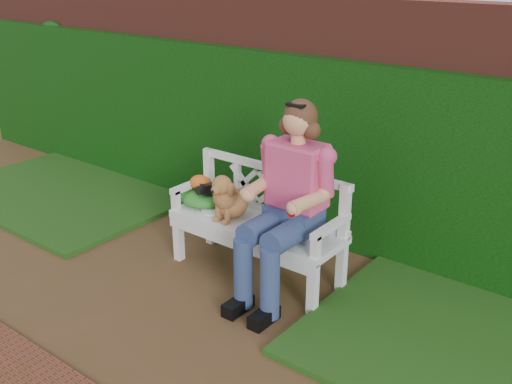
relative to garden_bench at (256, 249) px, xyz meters
The scene contains 12 objects.
ground 0.87m from the garden_bench, 117.24° to the right, with size 60.00×60.00×0.00m, color brown.
brick_wall 1.49m from the garden_bench, 108.48° to the left, with size 10.00×0.30×2.20m, color brown.
ivy_hedge 1.18m from the garden_bench, 112.44° to the left, with size 10.00×0.18×1.70m, color #13550E.
grass_left 2.80m from the garden_bench, behind, with size 2.60×2.00×0.05m, color #1C4114.
grass_right 2.03m from the garden_bench, ahead, with size 2.60×2.00×0.05m, color #1C4114.
garden_bench is the anchor object (origin of this frame).
seated_woman 0.67m from the garden_bench, ahead, with size 0.68×0.90×1.60m, color #CA4D53, non-canonical shape.
dog 0.50m from the garden_bench, 165.74° to the right, with size 0.27×0.37×0.41m, color #AE732B, non-canonical shape.
tennis_racket 0.49m from the garden_bench, behind, with size 0.57×0.24×0.03m, color white, non-canonical shape.
green_bag 0.68m from the garden_bench, behind, with size 0.41×0.32×0.14m, color #167E26, non-canonical shape.
camera_item 0.68m from the garden_bench, behind, with size 0.13×0.10×0.09m, color black.
baseball_glove 0.75m from the garden_bench, behind, with size 0.21×0.16×0.13m, color orange.
Camera 1 is at (3.13, -2.78, 2.54)m, focal length 42.00 mm.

